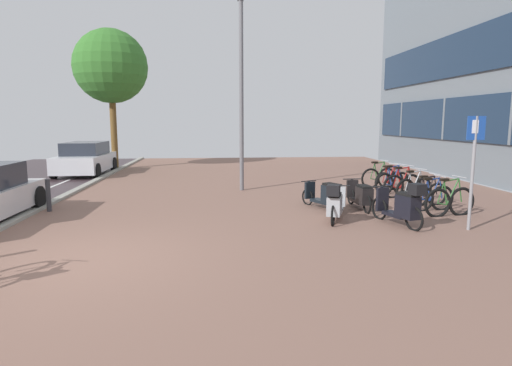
% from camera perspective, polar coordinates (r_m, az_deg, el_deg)
% --- Properties ---
extents(ground, '(21.00, 40.00, 0.13)m').
position_cam_1_polar(ground, '(7.57, -12.20, -10.10)').
color(ground, '#38292E').
extents(bicycle_rack_00, '(1.44, 0.48, 1.03)m').
position_cam_1_polar(bicycle_rack_00, '(11.57, 24.62, -2.31)').
color(bicycle_rack_00, black).
rests_on(bicycle_rack_00, ground).
extents(bicycle_rack_01, '(1.29, 0.48, 0.96)m').
position_cam_1_polar(bicycle_rack_01, '(12.08, 22.63, -1.87)').
color(bicycle_rack_01, black).
rests_on(bicycle_rack_01, ground).
extents(bicycle_rack_02, '(1.25, 0.48, 0.92)m').
position_cam_1_polar(bicycle_rack_02, '(12.75, 22.11, -1.38)').
color(bicycle_rack_02, black).
rests_on(bicycle_rack_02, ground).
extents(bicycle_rack_03, '(1.34, 0.57, 1.00)m').
position_cam_1_polar(bicycle_rack_03, '(13.29, 20.51, -0.82)').
color(bicycle_rack_03, black).
rests_on(bicycle_rack_03, ground).
extents(bicycle_rack_04, '(1.38, 0.48, 1.03)m').
position_cam_1_polar(bicycle_rack_04, '(13.85, 19.10, -0.35)').
color(bicycle_rack_04, black).
rests_on(bicycle_rack_04, ground).
extents(bicycle_rack_05, '(1.37, 0.55, 1.01)m').
position_cam_1_polar(bicycle_rack_05, '(14.44, 17.96, 0.02)').
color(bicycle_rack_05, black).
rests_on(bicycle_rack_05, ground).
extents(bicycle_rack_06, '(1.20, 0.55, 0.93)m').
position_cam_1_polar(bicycle_rack_06, '(15.10, 17.50, 0.29)').
color(bicycle_rack_06, black).
rests_on(bicycle_rack_06, ground).
extents(bicycle_rack_07, '(1.37, 0.48, 1.01)m').
position_cam_1_polar(bicycle_rack_07, '(15.65, 16.18, 0.71)').
color(bicycle_rack_07, black).
rests_on(bicycle_rack_07, ground).
extents(scooter_near, '(0.93, 1.73, 0.96)m').
position_cam_1_polar(scooter_near, '(10.11, 10.64, -2.72)').
color(scooter_near, black).
rests_on(scooter_near, ground).
extents(scooter_mid, '(0.52, 1.75, 0.76)m').
position_cam_1_polar(scooter_mid, '(11.60, 13.95, -1.67)').
color(scooter_mid, black).
rests_on(scooter_mid, ground).
extents(scooter_far, '(0.76, 1.67, 1.06)m').
position_cam_1_polar(scooter_far, '(10.02, 19.11, -2.90)').
color(scooter_far, black).
rests_on(scooter_far, ground).
extents(scooter_extra, '(0.92, 1.54, 0.75)m').
position_cam_1_polar(scooter_extra, '(11.42, 9.47, -1.65)').
color(scooter_extra, black).
rests_on(scooter_extra, ground).
extents(parked_car_far, '(1.92, 3.90, 1.42)m').
position_cam_1_polar(parked_car_far, '(20.25, -21.99, 3.04)').
color(parked_car_far, silver).
rests_on(parked_car_far, ground).
extents(parking_sign, '(0.40, 0.07, 2.45)m').
position_cam_1_polar(parking_sign, '(10.12, 27.24, 2.72)').
color(parking_sign, gray).
rests_on(parking_sign, ground).
extents(lamp_post, '(0.20, 0.52, 6.40)m').
position_cam_1_polar(lamp_post, '(14.34, -1.99, 13.07)').
color(lamp_post, slate).
rests_on(lamp_post, ground).
extents(street_tree, '(3.50, 3.50, 6.68)m').
position_cam_1_polar(street_tree, '(22.10, -18.98, 14.58)').
color(street_tree, brown).
rests_on(street_tree, ground).
extents(bollard_far, '(0.12, 0.12, 0.85)m').
position_cam_1_polar(bollard_far, '(12.29, -26.18, -1.50)').
color(bollard_far, '#38383D').
rests_on(bollard_far, ground).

